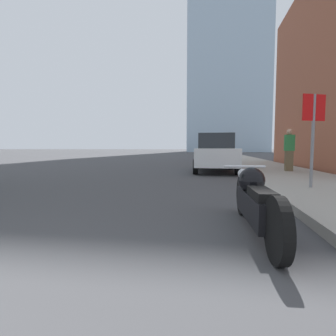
# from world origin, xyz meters

# --- Properties ---
(sidewalk) EXTENTS (2.96, 240.00, 0.15)m
(sidewalk) POSITION_xyz_m (5.05, 40.00, 0.07)
(sidewalk) COLOR #9E998E
(sidewalk) RESTS_ON ground_plane
(distant_tower) EXTENTS (20.44, 20.44, 75.82)m
(distant_tower) POSITION_xyz_m (6.79, 76.36, 37.91)
(distant_tower) COLOR #9EB7CC
(distant_tower) RESTS_ON ground_plane
(motorcycle) EXTENTS (0.62, 2.44, 0.81)m
(motorcycle) POSITION_xyz_m (2.81, 3.67, 0.40)
(motorcycle) COLOR black
(motorcycle) RESTS_ON ground_plane
(parked_car_white) EXTENTS (1.93, 4.29, 1.69)m
(parked_car_white) POSITION_xyz_m (2.49, 12.17, 0.84)
(parked_car_white) COLOR silver
(parked_car_white) RESTS_ON ground_plane
(parked_car_silver) EXTENTS (1.91, 3.86, 1.55)m
(parked_car_silver) POSITION_xyz_m (2.39, 22.89, 0.77)
(parked_car_silver) COLOR #BCBCC1
(parked_car_silver) RESTS_ON ground_plane
(parked_car_red) EXTENTS (2.07, 4.05, 1.66)m
(parked_car_red) POSITION_xyz_m (2.53, 35.05, 0.83)
(parked_car_red) COLOR red
(parked_car_red) RESTS_ON ground_plane
(parked_car_yellow) EXTENTS (2.05, 4.64, 1.72)m
(parked_car_yellow) POSITION_xyz_m (2.41, 47.41, 0.86)
(parked_car_yellow) COLOR gold
(parked_car_yellow) RESTS_ON ground_plane
(parked_car_blue) EXTENTS (2.01, 4.16, 1.64)m
(parked_car_blue) POSITION_xyz_m (2.18, 60.49, 0.81)
(parked_car_blue) COLOR #1E3899
(parked_car_blue) RESTS_ON ground_plane
(stop_sign) EXTENTS (0.57, 0.26, 2.13)m
(stop_sign) POSITION_xyz_m (4.58, 6.75, 1.61)
(stop_sign) COLOR slate
(stop_sign) RESTS_ON sidewalk
(pedestrian) EXTENTS (0.36, 0.23, 1.66)m
(pedestrian) POSITION_xyz_m (5.35, 11.23, 1.00)
(pedestrian) COLOR brown
(pedestrian) RESTS_ON sidewalk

